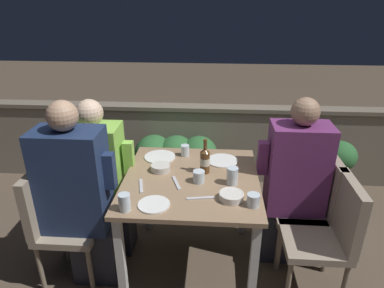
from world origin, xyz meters
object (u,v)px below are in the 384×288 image
object	(u,v)px
beer_bottle	(205,160)
chair_left_far	(79,191)
potted_plant	(336,172)
person_purple_stripe	(291,183)
chair_right_near	(330,229)
person_navy_jumper	(80,197)
chair_right_far	(315,200)
chair_left_near	(56,215)
person_green_blouse	(102,179)

from	to	relation	value
beer_bottle	chair_left_far	bearing A→B (deg)	175.38
potted_plant	chair_left_far	bearing A→B (deg)	-164.80
person_purple_stripe	chair_left_far	bearing A→B (deg)	-179.84
chair_right_near	potted_plant	bearing A→B (deg)	70.13
potted_plant	chair_right_near	bearing A→B (deg)	-109.87
person_navy_jumper	chair_right_far	bearing A→B (deg)	10.74
chair_right_far	potted_plant	bearing A→B (deg)	59.37
chair_right_far	beer_bottle	world-z (taller)	beer_bottle
chair_left_near	potted_plant	xyz separation A→B (m)	(2.16, 0.88, -0.07)
person_navy_jumper	chair_right_far	distance (m)	1.67
person_navy_jumper	beer_bottle	world-z (taller)	person_navy_jumper
chair_right_far	potted_plant	world-z (taller)	chair_right_far
person_navy_jumper	chair_left_far	distance (m)	0.37
chair_left_near	person_navy_jumper	size ratio (longest dim) A/B	0.65
chair_right_near	potted_plant	size ratio (longest dim) A/B	1.16
potted_plant	beer_bottle	bearing A→B (deg)	-150.46
beer_bottle	person_navy_jumper	bearing A→B (deg)	-164.49
chair_right_far	chair_left_far	bearing A→B (deg)	-179.86
person_navy_jumper	person_purple_stripe	xyz separation A→B (m)	(1.44, 0.31, -0.02)
chair_right_near	chair_left_far	bearing A→B (deg)	169.51
chair_left_near	chair_right_far	distance (m)	1.85
person_navy_jumper	person_green_blouse	xyz separation A→B (m)	(0.05, 0.31, -0.04)
person_navy_jumper	person_green_blouse	size ratio (longest dim) A/B	1.07
person_navy_jumper	chair_right_near	size ratio (longest dim) A/B	1.55
person_green_blouse	chair_right_far	distance (m)	1.59
potted_plant	person_green_blouse	bearing A→B (deg)	-163.36
chair_left_near	chair_right_near	size ratio (longest dim) A/B	1.00
chair_left_far	chair_right_near	size ratio (longest dim) A/B	1.00
chair_left_far	chair_right_far	distance (m)	1.78
person_purple_stripe	beer_bottle	world-z (taller)	person_purple_stripe
person_navy_jumper	chair_left_near	bearing A→B (deg)	180.00
potted_plant	person_navy_jumper	bearing A→B (deg)	-155.95
person_navy_jumper	potted_plant	world-z (taller)	person_navy_jumper
person_purple_stripe	potted_plant	size ratio (longest dim) A/B	1.74
chair_left_far	person_purple_stripe	xyz separation A→B (m)	(1.59, 0.00, 0.13)
person_green_blouse	potted_plant	bearing A→B (deg)	16.64
chair_left_far	person_purple_stripe	bearing A→B (deg)	0.16
person_navy_jumper	chair_right_far	world-z (taller)	person_navy_jumper
chair_left_far	chair_right_far	xyz separation A→B (m)	(1.78, 0.00, 0.00)
chair_left_far	beer_bottle	size ratio (longest dim) A/B	3.46
chair_left_far	chair_right_far	bearing A→B (deg)	0.14
chair_left_far	person_purple_stripe	size ratio (longest dim) A/B	0.67
chair_left_far	person_green_blouse	size ratio (longest dim) A/B	0.69
chair_right_near	chair_right_far	size ratio (longest dim) A/B	1.00
chair_right_near	potted_plant	xyz separation A→B (m)	(0.33, 0.91, -0.07)
chair_left_far	person_navy_jumper	bearing A→B (deg)	-65.03
chair_right_near	chair_right_far	distance (m)	0.34
potted_plant	chair_left_near	bearing A→B (deg)	-157.85
chair_right_far	person_purple_stripe	size ratio (longest dim) A/B	0.67
chair_left_near	chair_right_near	xyz separation A→B (m)	(1.83, -0.03, 0.00)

